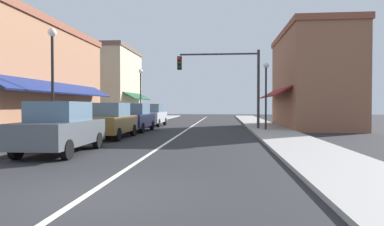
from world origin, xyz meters
TOP-DOWN VIEW (x-y plane):
  - ground_plane at (0.00, 18.00)m, footprint 80.00×80.00m
  - sidewalk_left at (-5.50, 18.00)m, footprint 2.60×56.00m
  - sidewalk_right at (5.50, 18.00)m, footprint 2.60×56.00m
  - lane_center_stripe at (0.00, 18.00)m, footprint 0.14×52.00m
  - storefront_left_block at (-9.44, 12.00)m, footprint 6.61×14.20m
  - storefront_right_block at (8.97, 20.00)m, footprint 5.65×10.20m
  - storefront_far_left at (-9.36, 28.00)m, footprint 6.43×8.20m
  - parked_car_nearest_left at (-3.04, 5.23)m, footprint 1.88×4.15m
  - parked_car_second_left at (-3.15, 10.61)m, footprint 1.80×4.11m
  - parked_car_third_left at (-3.10, 15.14)m, footprint 1.81×4.11m
  - parked_car_far_left at (-3.21, 20.73)m, footprint 1.81×4.11m
  - traffic_signal_mast_arm at (2.81, 17.17)m, footprint 5.54×0.50m
  - street_lamp_left_near at (-4.83, 8.10)m, footprint 0.36×0.36m
  - street_lamp_right_mid at (5.16, 16.08)m, footprint 0.36×0.36m
  - street_lamp_left_far at (-4.93, 24.02)m, footprint 0.36×0.36m

SIDE VIEW (x-z plane):
  - ground_plane at x=0.00m, z-range 0.00..0.00m
  - lane_center_stripe at x=0.00m, z-range 0.00..0.01m
  - sidewalk_left at x=-5.50m, z-range 0.00..0.12m
  - sidewalk_right at x=5.50m, z-range 0.00..0.12m
  - parked_car_nearest_left at x=-3.04m, z-range -0.01..1.76m
  - parked_car_second_left at x=-3.15m, z-range -0.01..1.76m
  - parked_car_third_left at x=-3.10m, z-range -0.01..1.76m
  - parked_car_far_left at x=-3.21m, z-range -0.01..1.76m
  - street_lamp_right_mid at x=5.16m, z-range 0.80..5.17m
  - storefront_left_block at x=-9.44m, z-range 0.00..6.40m
  - street_lamp_left_far at x=-4.93m, z-range 0.84..5.74m
  - street_lamp_left_near at x=-4.83m, z-range 0.84..5.79m
  - storefront_right_block at x=8.97m, z-range 0.00..7.13m
  - traffic_signal_mast_arm at x=2.81m, z-range 1.03..6.39m
  - storefront_far_left at x=-9.36m, z-range 0.00..7.50m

